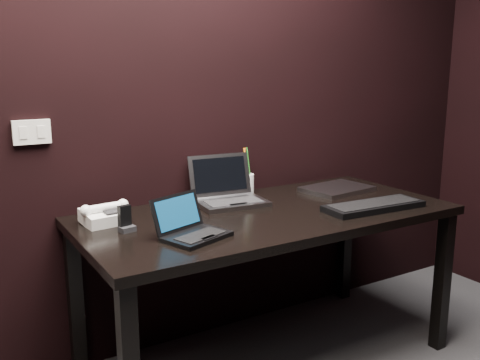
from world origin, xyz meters
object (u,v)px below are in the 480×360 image
netbook (191,229)px  closed_laptop (337,189)px  silver_laptop (228,195)px  pen_cup (246,183)px  mobile_phone (125,222)px  desk (268,228)px  desk_phone (104,215)px  ext_keyboard (374,206)px

netbook → closed_laptop: netbook is taller
closed_laptop → silver_laptop: bearing=172.3°
closed_laptop → pen_cup: bearing=155.3°
mobile_phone → desk: bearing=-4.7°
silver_laptop → pen_cup: 0.21m
desk → desk_phone: desk_phone is taller
mobile_phone → pen_cup: (0.75, 0.29, 0.02)m
silver_laptop → closed_laptop: (0.61, -0.08, -0.03)m
ext_keyboard → pen_cup: size_ratio=2.07×
desk → desk_phone: 0.73m
desk_phone → pen_cup: pen_cup is taller
netbook → mobile_phone: bearing=132.9°
desk → pen_cup: pen_cup is taller
netbook → mobile_phone: netbook is taller
desk → ext_keyboard: bearing=-26.6°
ext_keyboard → netbook: bearing=175.7°
netbook → silver_laptop: bearing=44.4°
mobile_phone → pen_cup: size_ratio=0.44×
silver_laptop → ext_keyboard: silver_laptop is taller
closed_laptop → ext_keyboard: bearing=-104.6°
pen_cup → silver_laptop: bearing=-145.6°
silver_laptop → mobile_phone: silver_laptop is taller
ext_keyboard → closed_laptop: bearing=75.4°
closed_laptop → pen_cup: 0.48m
netbook → ext_keyboard: size_ratio=0.60×
mobile_phone → pen_cup: pen_cup is taller
desk → silver_laptop: 0.26m
desk → desk_phone: size_ratio=7.94×
closed_laptop → desk_phone: 1.23m
desk → closed_laptop: 0.56m
netbook → mobile_phone: size_ratio=2.86×
closed_laptop → mobile_phone: (-1.18, -0.09, 0.03)m
ext_keyboard → pen_cup: bearing=121.6°
mobile_phone → ext_keyboard: bearing=-14.1°
netbook → ext_keyboard: netbook is taller
netbook → pen_cup: pen_cup is taller
silver_laptop → pen_cup: pen_cup is taller
desk_phone → mobile_phone: size_ratio=2.04×
mobile_phone → pen_cup: bearing=21.1°
desk → pen_cup: bearing=74.7°
netbook → closed_laptop: (0.99, 0.29, -0.02)m
netbook → closed_laptop: size_ratio=0.81×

